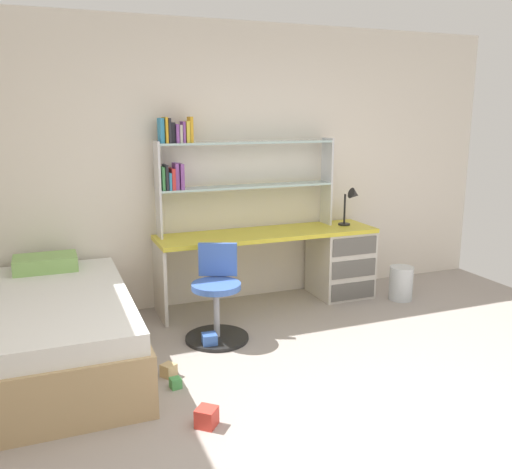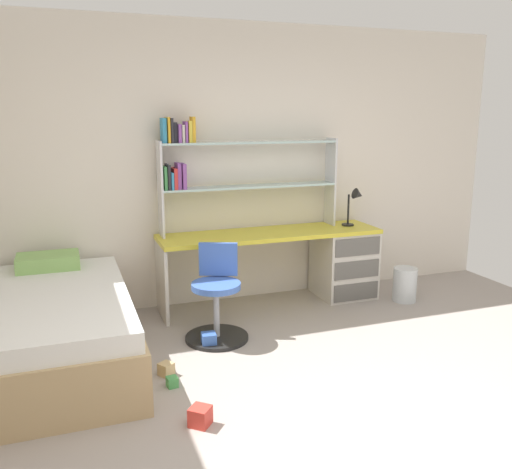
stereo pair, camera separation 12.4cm
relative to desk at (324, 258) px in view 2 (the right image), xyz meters
name	(u,v)px [view 2 (the right image)]	position (x,y,z in m)	size (l,w,h in m)	color
ground_plane	(384,447)	(-0.81, -2.38, -0.42)	(5.72, 6.36, 0.02)	#9E938C
room_shell	(118,191)	(-2.07, -1.10, 0.92)	(5.72, 6.36, 2.66)	silver
desk	(324,258)	(0.00, 0.00, 0.00)	(2.14, 0.55, 0.72)	gold
bookshelf_hutch	(224,165)	(-0.99, 0.16, 0.95)	(1.73, 0.22, 1.07)	silver
desk_lamp	(356,201)	(0.33, -0.02, 0.57)	(0.20, 0.17, 0.38)	black
swivel_chair	(217,303)	(-1.29, -0.62, -0.10)	(0.52, 0.52, 0.78)	black
bed_platform	(51,329)	(-2.57, -0.68, -0.13)	(1.17, 1.94, 0.67)	tan
waste_bin	(405,284)	(0.71, -0.37, -0.24)	(0.23, 0.23, 0.34)	silver
toy_block_natural_0	(166,369)	(-1.81, -1.14, -0.36)	(0.09, 0.09, 0.09)	tan
toy_block_blue_1	(209,340)	(-1.40, -0.77, -0.35)	(0.11, 0.11, 0.11)	#3860B7
toy_block_green_2	(172,382)	(-1.80, -1.32, -0.37)	(0.07, 0.07, 0.07)	#479E51
toy_block_red_3	(200,416)	(-1.74, -1.84, -0.35)	(0.12, 0.12, 0.12)	red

